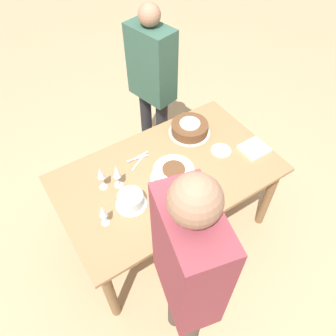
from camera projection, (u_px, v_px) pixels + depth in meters
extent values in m
plane|color=tan|center=(168.00, 226.00, 2.94)|extent=(12.00, 12.00, 0.00)
cube|color=#9E754C|center=(168.00, 174.00, 2.38)|extent=(1.60, 0.95, 0.03)
cylinder|color=brown|center=(208.00, 140.00, 3.14)|extent=(0.07, 0.07, 0.72)
cylinder|color=brown|center=(65.00, 209.00, 2.62)|extent=(0.07, 0.07, 0.72)
cylinder|color=brown|center=(268.00, 197.00, 2.70)|extent=(0.07, 0.07, 0.72)
cylinder|color=brown|center=(110.00, 294.00, 2.19)|extent=(0.07, 0.07, 0.72)
cylinder|color=white|center=(174.00, 178.00, 2.33)|extent=(0.33, 0.33, 0.01)
cylinder|color=white|center=(174.00, 174.00, 2.30)|extent=(0.29, 0.29, 0.09)
cylinder|color=brown|center=(174.00, 169.00, 2.26)|extent=(0.16, 0.16, 0.01)
cylinder|color=white|center=(189.00, 132.00, 2.64)|extent=(0.33, 0.33, 0.01)
cylinder|color=brown|center=(190.00, 128.00, 2.61)|extent=(0.29, 0.29, 0.08)
cylinder|color=white|center=(190.00, 123.00, 2.57)|extent=(0.16, 0.16, 0.01)
cylinder|color=white|center=(131.00, 204.00, 2.18)|extent=(0.21, 0.21, 0.01)
cylinder|color=silver|center=(131.00, 200.00, 2.15)|extent=(0.17, 0.17, 0.09)
cylinder|color=silver|center=(104.00, 187.00, 2.28)|extent=(0.06, 0.06, 0.00)
cylinder|color=silver|center=(102.00, 182.00, 2.24)|extent=(0.01, 0.01, 0.10)
cone|color=silver|center=(100.00, 173.00, 2.16)|extent=(0.05, 0.05, 0.10)
cylinder|color=silver|center=(119.00, 185.00, 2.29)|extent=(0.06, 0.06, 0.00)
cylinder|color=silver|center=(118.00, 181.00, 2.25)|extent=(0.01, 0.01, 0.09)
cone|color=silver|center=(116.00, 171.00, 2.18)|extent=(0.05, 0.05, 0.11)
cylinder|color=silver|center=(106.00, 222.00, 2.09)|extent=(0.06, 0.06, 0.00)
cylinder|color=silver|center=(105.00, 219.00, 2.06)|extent=(0.01, 0.01, 0.08)
cone|color=silver|center=(103.00, 211.00, 1.99)|extent=(0.05, 0.05, 0.10)
cylinder|color=silver|center=(221.00, 150.00, 2.51)|extent=(0.15, 0.15, 0.01)
cube|color=silver|center=(142.00, 158.00, 2.46)|extent=(0.16, 0.09, 0.00)
cube|color=silver|center=(138.00, 163.00, 2.42)|extent=(0.15, 0.09, 0.00)
cube|color=silver|center=(138.00, 158.00, 2.45)|extent=(0.17, 0.04, 0.00)
cube|color=silver|center=(138.00, 157.00, 2.45)|extent=(0.17, 0.02, 0.00)
cube|color=silver|center=(254.00, 149.00, 2.50)|extent=(0.19, 0.18, 0.03)
cylinder|color=#232328|center=(146.00, 121.00, 3.29)|extent=(0.11, 0.11, 0.76)
cylinder|color=#232328|center=(162.00, 132.00, 3.19)|extent=(0.11, 0.11, 0.76)
cube|color=#335647|center=(151.00, 64.00, 2.71)|extent=(0.31, 0.44, 0.63)
sphere|color=#997056|center=(149.00, 15.00, 2.41)|extent=(0.17, 0.17, 0.17)
cylinder|color=#4C4238|center=(189.00, 333.00, 1.97)|extent=(0.11, 0.11, 0.86)
cylinder|color=#4C4238|center=(176.00, 298.00, 2.10)|extent=(0.11, 0.11, 0.86)
cube|color=brown|center=(189.00, 260.00, 1.44)|extent=(0.31, 0.44, 0.71)
sphere|color=#997056|center=(195.00, 200.00, 1.09)|extent=(0.20, 0.20, 0.20)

